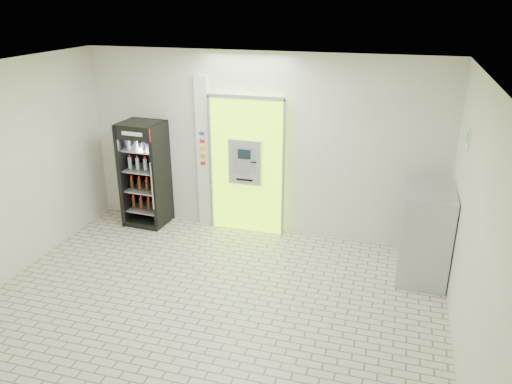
% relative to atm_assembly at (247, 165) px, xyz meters
% --- Properties ---
extents(ground, '(6.00, 6.00, 0.00)m').
position_rel_atm_assembly_xyz_m(ground, '(0.20, -2.41, -1.17)').
color(ground, beige).
rests_on(ground, ground).
extents(room_shell, '(6.00, 6.00, 6.00)m').
position_rel_atm_assembly_xyz_m(room_shell, '(0.20, -2.41, 0.67)').
color(room_shell, silver).
rests_on(room_shell, ground).
extents(atm_assembly, '(1.30, 0.24, 2.33)m').
position_rel_atm_assembly_xyz_m(atm_assembly, '(0.00, 0.00, 0.00)').
color(atm_assembly, '#90F40C').
rests_on(atm_assembly, ground).
extents(pillar, '(0.22, 0.11, 2.60)m').
position_rel_atm_assembly_xyz_m(pillar, '(-0.78, 0.04, 0.13)').
color(pillar, silver).
rests_on(pillar, ground).
extents(beverage_cooler, '(0.72, 0.67, 1.82)m').
position_rel_atm_assembly_xyz_m(beverage_cooler, '(-1.78, -0.22, -0.30)').
color(beverage_cooler, black).
rests_on(beverage_cooler, ground).
extents(steel_cabinet, '(0.69, 1.01, 1.33)m').
position_rel_atm_assembly_xyz_m(steel_cabinet, '(2.86, -0.77, -0.50)').
color(steel_cabinet, '#AAACB2').
rests_on(steel_cabinet, ground).
extents(exit_sign, '(0.02, 0.22, 0.26)m').
position_rel_atm_assembly_xyz_m(exit_sign, '(3.19, -1.01, 0.95)').
color(exit_sign, white).
rests_on(exit_sign, room_shell).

